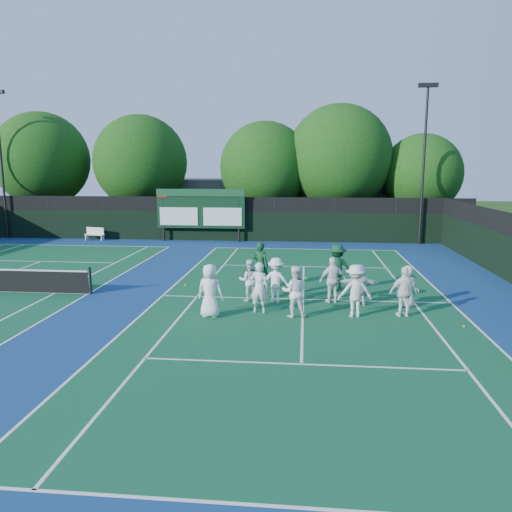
{
  "coord_description": "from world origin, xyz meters",
  "views": [
    {
      "loc": [
        0.03,
        -17.51,
        4.98
      ],
      "look_at": [
        -2.0,
        3.0,
        1.3
      ],
      "focal_mm": 35.0,
      "sensor_mm": 36.0,
      "label": 1
    }
  ],
  "objects": [
    {
      "name": "tennis_ball_3",
      "position": [
        -5.01,
        2.79,
        0.03
      ],
      "size": [
        0.07,
        0.07,
        0.07
      ],
      "primitive_type": "sphere",
      "color": "#CADE1A",
      "rests_on": "ground"
    },
    {
      "name": "player_back_3",
      "position": [
        2.04,
        0.44,
        0.76
      ],
      "size": [
        1.44,
        0.53,
        1.53
      ],
      "primitive_type": "imported",
      "rotation": [
        0.0,
        0.0,
        3.09
      ],
      "color": "silver",
      "rests_on": "ground"
    },
    {
      "name": "tree_b",
      "position": [
        -12.2,
        19.58,
        5.18
      ],
      "size": [
        6.97,
        6.97,
        8.85
      ],
      "color": "black",
      "rests_on": "ground"
    },
    {
      "name": "coach_right",
      "position": [
        1.35,
        2.48,
        0.96
      ],
      "size": [
        1.37,
        0.96,
        1.93
      ],
      "primitive_type": "imported",
      "rotation": [
        0.0,
        0.0,
        3.35
      ],
      "color": "#103C21",
      "rests_on": "ground"
    },
    {
      "name": "tree_e",
      "position": [
        8.42,
        19.58,
        4.37
      ],
      "size": [
        5.66,
        5.66,
        7.35
      ],
      "color": "black",
      "rests_on": "ground"
    },
    {
      "name": "player_front_0",
      "position": [
        -3.1,
        -1.53,
        0.91
      ],
      "size": [
        0.98,
        0.73,
        1.81
      ],
      "primitive_type": "imported",
      "rotation": [
        0.0,
        0.0,
        2.95
      ],
      "color": "white",
      "rests_on": "ground"
    },
    {
      "name": "tree_c",
      "position": [
        -2.8,
        19.58,
        4.8
      ],
      "size": [
        6.65,
        6.65,
        8.3
      ],
      "color": "black",
      "rests_on": "ground"
    },
    {
      "name": "player_back_0",
      "position": [
        -2.03,
        0.63,
        0.79
      ],
      "size": [
        0.86,
        0.72,
        1.59
      ],
      "primitive_type": "imported",
      "rotation": [
        0.0,
        0.0,
        3.31
      ],
      "color": "white",
      "rests_on": "ground"
    },
    {
      "name": "player_front_3",
      "position": [
        1.74,
        -1.03,
        0.89
      ],
      "size": [
        1.25,
        0.85,
        1.78
      ],
      "primitive_type": "imported",
      "rotation": [
        0.0,
        0.0,
        3.31
      ],
      "color": "silver",
      "rests_on": "ground"
    },
    {
      "name": "light_pole_right",
      "position": [
        7.5,
        15.7,
        6.3
      ],
      "size": [
        1.2,
        0.3,
        10.12
      ],
      "color": "black",
      "rests_on": "ground"
    },
    {
      "name": "tennis_ball_4",
      "position": [
        0.12,
        4.62,
        0.03
      ],
      "size": [
        0.07,
        0.07,
        0.07
      ],
      "primitive_type": "sphere",
      "color": "#CADE1A",
      "rests_on": "ground"
    },
    {
      "name": "coach_left",
      "position": [
        -1.78,
        2.7,
        0.97
      ],
      "size": [
        0.83,
        0.7,
        1.94
      ],
      "primitive_type": "imported",
      "rotation": [
        0.0,
        0.0,
        2.75
      ],
      "color": "#103B1E",
      "rests_on": "ground"
    },
    {
      "name": "tennis_ball_2",
      "position": [
        5.08,
        -1.87,
        0.03
      ],
      "size": [
        0.07,
        0.07,
        0.07
      ],
      "primitive_type": "sphere",
      "color": "#CADE1A",
      "rests_on": "ground"
    },
    {
      "name": "ground",
      "position": [
        0.0,
        0.0,
        0.0
      ],
      "size": [
        120.0,
        120.0,
        0.0
      ],
      "primitive_type": "plane",
      "color": "#1C3B10",
      "rests_on": "ground"
    },
    {
      "name": "tennis_ball_5",
      "position": [
        1.98,
        0.46,
        0.03
      ],
      "size": [
        0.07,
        0.07,
        0.07
      ],
      "primitive_type": "sphere",
      "color": "#CADE1A",
      "rests_on": "ground"
    },
    {
      "name": "player_front_1",
      "position": [
        -1.5,
        -0.89,
        0.89
      ],
      "size": [
        0.71,
        0.52,
        1.79
      ],
      "primitive_type": "imported",
      "rotation": [
        0.0,
        0.0,
        2.99
      ],
      "color": "silver",
      "rests_on": "ground"
    },
    {
      "name": "player_back_2",
      "position": [
        1.08,
        0.68,
        0.86
      ],
      "size": [
        1.09,
        0.7,
        1.72
      ],
      "primitive_type": "imported",
      "rotation": [
        0.0,
        0.0,
        3.44
      ],
      "color": "white",
      "rests_on": "ground"
    },
    {
      "name": "player_back_1",
      "position": [
        -1.01,
        0.51,
        0.84
      ],
      "size": [
        1.19,
        0.82,
        1.69
      ],
      "primitive_type": "imported",
      "rotation": [
        0.0,
        0.0,
        2.96
      ],
      "color": "white",
      "rests_on": "ground"
    },
    {
      "name": "clubhouse",
      "position": [
        -2.0,
        24.0,
        2.0
      ],
      "size": [
        18.0,
        6.0,
        4.0
      ],
      "primitive_type": "cube",
      "color": "#535358",
      "rests_on": "ground"
    },
    {
      "name": "back_fence",
      "position": [
        -6.0,
        16.0,
        1.36
      ],
      "size": [
        34.0,
        0.08,
        3.0
      ],
      "color": "black",
      "rests_on": "ground"
    },
    {
      "name": "bench",
      "position": [
        -14.41,
        15.36,
        0.48
      ],
      "size": [
        1.45,
        0.7,
        0.89
      ],
      "color": "silver",
      "rests_on": "ground"
    },
    {
      "name": "tennis_ball_0",
      "position": [
        -0.53,
        1.37,
        0.03
      ],
      "size": [
        0.07,
        0.07,
        0.07
      ],
      "primitive_type": "sphere",
      "color": "#CADE1A",
      "rests_on": "ground"
    },
    {
      "name": "tree_a",
      "position": [
        -19.97,
        19.58,
        5.35
      ],
      "size": [
        7.19,
        7.19,
        9.13
      ],
      "color": "black",
      "rests_on": "ground"
    },
    {
      "name": "player_front_2",
      "position": [
        -0.28,
        -1.25,
        0.88
      ],
      "size": [
        0.87,
        0.68,
        1.75
      ],
      "primitive_type": "imported",
      "rotation": [
        0.0,
        0.0,
        3.16
      ],
      "color": "white",
      "rests_on": "ground"
    },
    {
      "name": "near_court",
      "position": [
        0.0,
        1.0,
        0.01
      ],
      "size": [
        11.05,
        23.85,
        0.01
      ],
      "color": "#104F2B",
      "rests_on": "ground"
    },
    {
      "name": "scoreboard",
      "position": [
        -7.01,
        15.59,
        2.19
      ],
      "size": [
        6.0,
        0.21,
        3.55
      ],
      "color": "black",
      "rests_on": "ground"
    },
    {
      "name": "player_front_4",
      "position": [
        3.39,
        -0.86,
        0.85
      ],
      "size": [
        1.05,
        0.56,
        1.71
      ],
      "primitive_type": "imported",
      "rotation": [
        0.0,
        0.0,
        3.29
      ],
      "color": "white",
      "rests_on": "ground"
    },
    {
      "name": "player_back_4",
      "position": [
        3.72,
        0.36,
        0.76
      ],
      "size": [
        0.75,
        0.49,
        1.52
      ],
      "primitive_type": "imported",
      "rotation": [
        0.0,
        0.0,
        3.15
      ],
      "color": "silver",
      "rests_on": "ground"
    },
    {
      "name": "tennis_ball_1",
      "position": [
        2.92,
        1.94,
        0.03
      ],
      "size": [
        0.07,
        0.07,
        0.07
      ],
      "primitive_type": "sphere",
      "color": "#CADE1A",
      "rests_on": "ground"
    },
    {
      "name": "light_pole_left",
      "position": [
        -21.0,
        15.7,
        6.3
      ],
      "size": [
        1.2,
        0.3,
        10.12
      ],
      "color": "black",
      "rests_on": "ground"
    },
    {
      "name": "tree_d",
      "position": [
        2.55,
        19.58,
        5.46
      ],
      "size": [
        7.6,
        7.6,
        9.45
      ],
      "color": "black",
      "rests_on": "ground"
    },
    {
      "name": "court_apron",
      "position": [
        -6.0,
        1.0,
        0.0
      ],
      "size": [
        34.0,
        32.0,
        0.01
      ],
      "primitive_type": "cube",
      "color": "navy",
      "rests_on": "ground"
    }
  ]
}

